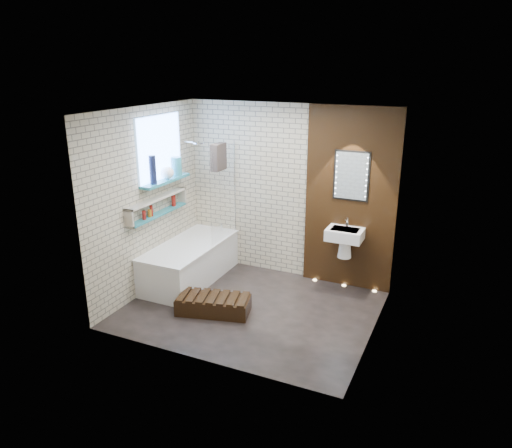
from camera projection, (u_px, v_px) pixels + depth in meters
The scene contains 15 objects.
ground at pixel (251, 308), 6.53m from camera, with size 3.20×3.20×0.00m, color black.
room_shell at pixel (251, 216), 6.12m from camera, with size 3.24×3.20×2.60m.
walnut_panel at pixel (350, 200), 6.84m from camera, with size 1.30×0.06×2.60m, color black.
clerestory_window at pixel (160, 155), 6.84m from camera, with size 0.18×1.00×0.94m.
display_niche at pixel (158, 206), 6.88m from camera, with size 0.14×1.30×0.26m.
bathtub at pixel (190, 262), 7.31m from camera, with size 0.79×1.74×0.70m.
bath_screen at pixel (223, 194), 7.23m from camera, with size 0.01×0.78×1.40m, color white.
towel at pixel (218, 157), 6.95m from camera, with size 0.11×0.29×0.38m, color #292421.
shower_head at pixel (199, 143), 7.22m from camera, with size 0.18×0.18×0.02m, color silver.
washbasin at pixel (345, 238), 6.83m from camera, with size 0.50×0.36×0.58m.
led_mirror at pixel (351, 176), 6.70m from camera, with size 0.50×0.02×0.70m.
walnut_step at pixel (213, 305), 6.40m from camera, with size 0.95×0.42×0.21m, color black.
niche_bottles at pixel (159, 208), 6.92m from camera, with size 0.06×0.78×0.16m.
sill_vases at pixel (168, 170), 6.94m from camera, with size 0.18×0.70×0.39m.
floor_uplights at pixel (344, 285), 7.19m from camera, with size 0.96×0.06×0.01m.
Camera 1 is at (2.47, -5.28, 3.15)m, focal length 34.18 mm.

